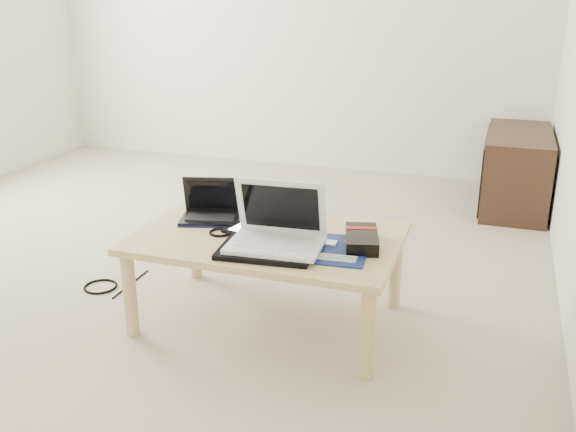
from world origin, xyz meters
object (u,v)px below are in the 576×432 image
(netbook, at_px, (211,211))
(white_laptop, at_px, (277,231))
(coffee_table, at_px, (268,246))
(gpu_box, at_px, (362,239))
(media_cabinet, at_px, (515,170))

(netbook, height_order, white_laptop, white_laptop)
(coffee_table, relative_size, netbook, 3.70)
(netbook, xyz_separation_m, gpu_box, (0.71, -0.09, -0.01))
(media_cabinet, distance_m, white_laptop, 2.32)
(coffee_table, xyz_separation_m, netbook, (-0.31, 0.11, 0.09))
(media_cabinet, xyz_separation_m, netbook, (-1.31, -1.89, 0.19))
(media_cabinet, bearing_deg, white_laptop, -113.19)
(coffee_table, relative_size, media_cabinet, 1.22)
(netbook, distance_m, white_laptop, 0.46)
(coffee_table, distance_m, white_laptop, 0.19)
(gpu_box, bearing_deg, media_cabinet, 73.20)
(netbook, distance_m, gpu_box, 0.71)
(white_laptop, bearing_deg, media_cabinet, 66.81)
(media_cabinet, height_order, white_laptop, white_laptop)
(media_cabinet, relative_size, gpu_box, 3.25)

